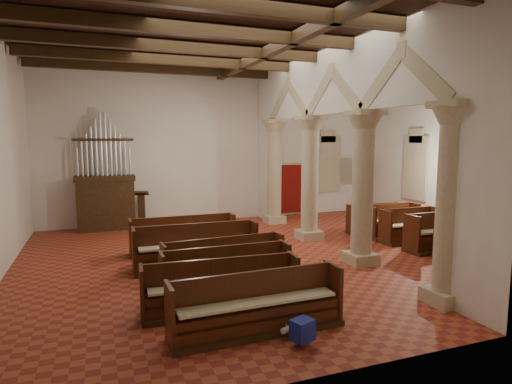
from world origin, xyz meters
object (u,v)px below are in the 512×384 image
object	(u,v)px
pipe_organ	(105,193)
lectern	(142,212)
aisle_pew_0	(464,247)
nave_pew_0	(258,313)
processional_banner	(360,196)

from	to	relation	value
pipe_organ	lectern	distance (m)	1.49
aisle_pew_0	lectern	bearing A→B (deg)	137.23
nave_pew_0	aisle_pew_0	size ratio (longest dim) A/B	1.84
nave_pew_0	aisle_pew_0	xyz separation A→B (m)	(7.03, 2.30, -0.02)
processional_banner	aisle_pew_0	distance (m)	6.94
nave_pew_0	aisle_pew_0	bearing A→B (deg)	16.66
lectern	aisle_pew_0	distance (m)	11.03
pipe_organ	aisle_pew_0	world-z (taller)	pipe_organ
pipe_organ	nave_pew_0	distance (m)	10.19
pipe_organ	aisle_pew_0	size ratio (longest dim) A/B	2.61
processional_banner	aisle_pew_0	size ratio (longest dim) A/B	1.58
lectern	aisle_pew_0	xyz separation A→B (m)	(8.02, -7.57, -0.26)
lectern	pipe_organ	bearing A→B (deg)	-167.65
pipe_organ	lectern	world-z (taller)	pipe_organ
pipe_organ	aisle_pew_0	distance (m)	12.04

